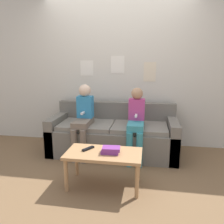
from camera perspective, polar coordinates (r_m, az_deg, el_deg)
The scene contains 8 objects.
ground_plane at distance 3.20m, azimuth -1.14°, elevation -13.92°, with size 10.00×10.00×0.00m, color brown.
wall_back at distance 3.86m, azimuth 1.55°, elevation 10.72°, with size 8.00×0.07×2.60m.
couch at distance 3.56m, azimuth 0.34°, elevation -6.19°, with size 1.99×0.80×0.78m.
coffee_table at distance 2.59m, azimuth -2.16°, elevation -11.57°, with size 0.88×0.45×0.42m.
person_left at distance 3.38m, azimuth -7.51°, elevation -1.06°, with size 0.24×0.55×1.11m.
person_right at distance 3.24m, azimuth 6.29°, elevation -2.08°, with size 0.24×0.55×1.07m.
tv_remote at distance 2.66m, azimuth -6.25°, elevation -9.50°, with size 0.12×0.17×0.02m.
book_stack at distance 2.54m, azimuth -0.36°, elevation -9.92°, with size 0.22×0.15×0.07m.
Camera 1 is at (0.53, -2.81, 1.44)m, focal length 35.00 mm.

